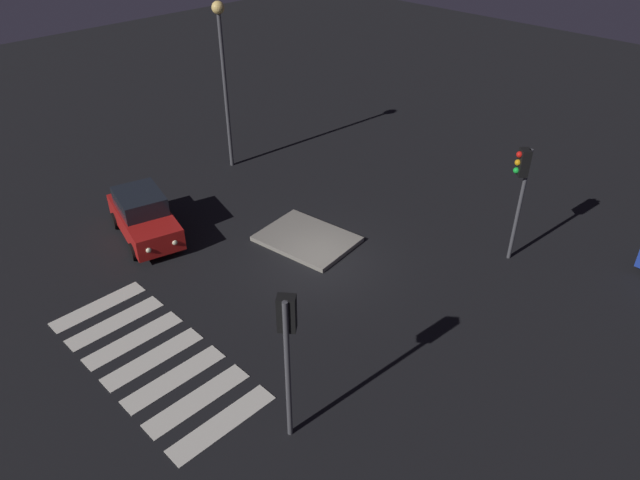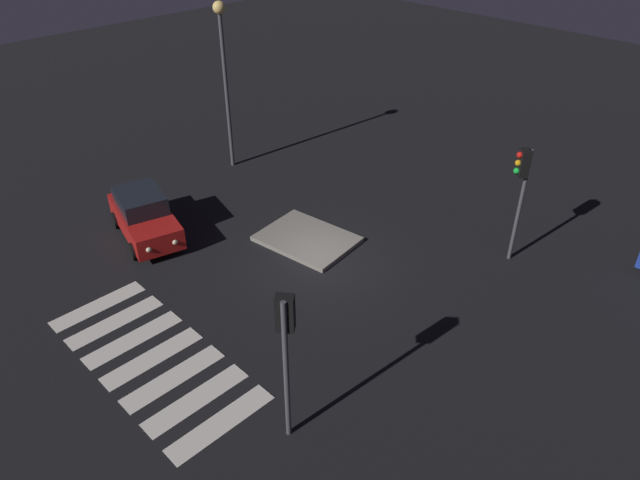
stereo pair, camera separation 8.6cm
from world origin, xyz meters
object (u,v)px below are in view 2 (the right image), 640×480
(street_lamp, at_px, (224,58))
(traffic_light_east, at_px, (286,334))
(car_red, at_px, (144,216))
(traffic_island, at_px, (307,239))
(traffic_light_north, at_px, (522,178))

(street_lamp, bearing_deg, traffic_light_east, -32.31)
(traffic_light_east, bearing_deg, car_red, 38.77)
(traffic_island, bearing_deg, car_red, -138.29)
(traffic_light_north, height_order, traffic_light_east, traffic_light_north)
(car_red, height_order, traffic_light_north, traffic_light_north)
(car_red, bearing_deg, street_lamp, 127.35)
(traffic_light_east, relative_size, street_lamp, 0.58)
(traffic_light_north, bearing_deg, car_red, -8.82)
(car_red, relative_size, traffic_light_east, 1.02)
(car_red, distance_m, traffic_light_east, 11.58)
(traffic_island, distance_m, traffic_light_east, 9.69)
(traffic_island, height_order, street_lamp, street_lamp)
(traffic_light_north, xyz_separation_m, street_lamp, (-13.69, -2.39, 1.85))
(traffic_island, relative_size, traffic_light_north, 0.88)
(car_red, distance_m, traffic_light_north, 14.25)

